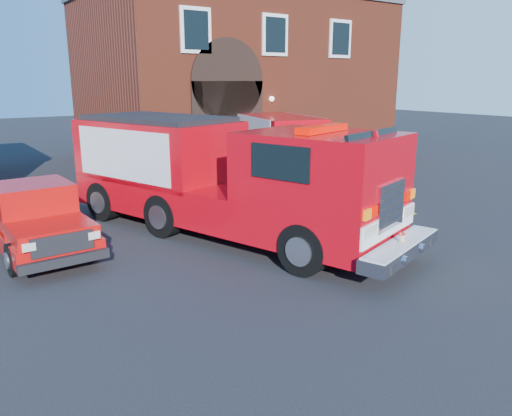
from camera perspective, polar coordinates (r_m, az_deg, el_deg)
ground at (r=12.41m, az=-3.14°, el=-4.67°), size 100.00×100.00×0.00m
parking_stripe_near at (r=17.21m, az=13.84°, el=0.40°), size 0.12×3.00×0.01m
parking_stripe_mid at (r=19.27m, az=7.23°, el=2.20°), size 0.12×3.00×0.01m
parking_stripe_far at (r=21.56m, az=1.93°, el=3.62°), size 0.12×3.00×0.01m
fire_station at (r=28.35m, az=-2.44°, el=14.86°), size 15.20×10.20×8.45m
fire_engine at (r=13.25m, az=-4.03°, el=3.70°), size 5.69×10.38×3.09m
pickup_truck at (r=13.41m, az=-24.20°, el=-0.94°), size 2.06×5.22×1.68m
secondary_truck at (r=20.02m, az=4.12°, el=6.82°), size 4.33×8.33×2.59m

